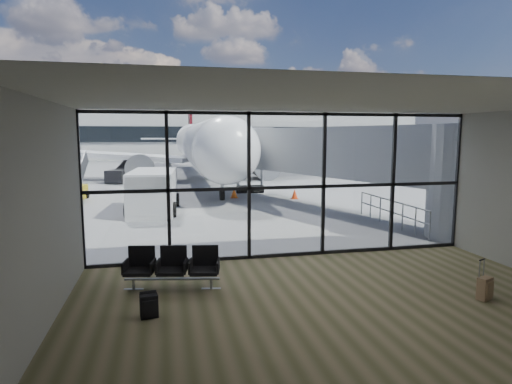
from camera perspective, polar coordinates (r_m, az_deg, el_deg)
name	(u,v)px	position (r m, az deg, el deg)	size (l,w,h in m)	color
ground	(194,167)	(52.87, -8.26, 3.35)	(220.00, 220.00, 0.00)	slate
lounge_shell	(355,193)	(8.72, 13.11, -0.14)	(12.02, 8.01, 4.51)	brown
glass_curtain_wall	(287,186)	(13.23, 4.14, 0.84)	(12.10, 0.12, 4.50)	white
jet_bridge	(342,157)	(21.51, 11.38, 4.65)	(8.00, 16.50, 4.33)	#A1A3A6
apron_railing	(391,209)	(18.86, 17.53, -2.17)	(0.06, 5.46, 1.11)	gray
far_terminal	(181,133)	(74.64, -10.00, 7.75)	(80.00, 12.20, 11.00)	silver
tree_3	(30,131)	(87.75, -27.94, 7.22)	(4.95, 4.95, 7.12)	#382619
tree_4	(65,127)	(86.36, -24.10, 7.86)	(5.61, 5.61, 8.07)	#382619
tree_5	(100,124)	(85.38, -20.13, 8.48)	(6.27, 6.27, 9.03)	#382619
seating_row	(173,265)	(11.00, -11.04, -9.57)	(2.34, 1.06, 1.04)	gray
backpack	(149,306)	(9.49, -14.07, -14.50)	(0.39, 0.37, 0.54)	black
suitcase	(485,288)	(11.41, 28.22, -11.24)	(0.41, 0.35, 0.95)	#84674A
airliner	(201,145)	(39.30, -7.33, 6.23)	(32.34, 37.39, 9.64)	white
service_van	(153,191)	(21.69, -13.54, 0.12)	(2.64, 4.92, 2.07)	silver
belt_loader	(122,175)	(36.48, -17.46, 2.21)	(2.58, 4.22, 1.84)	black
mobile_stairs	(69,191)	(27.20, -23.70, 0.08)	(1.96, 3.40, 2.31)	gold
traffic_cone_a	(234,193)	(26.18, -2.94, -0.15)	(0.42, 0.42, 0.61)	#FF620D
traffic_cone_b	(295,194)	(25.90, 5.16, -0.28)	(0.41, 0.41, 0.58)	red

